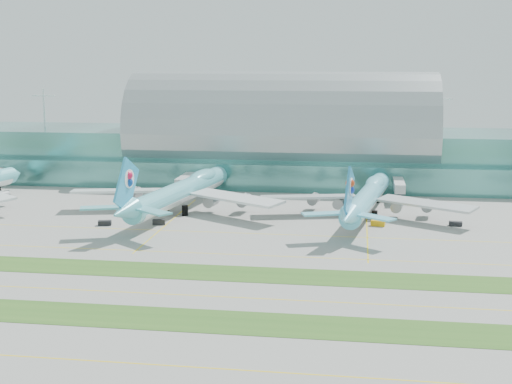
# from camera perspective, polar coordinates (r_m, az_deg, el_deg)

# --- Properties ---
(ground) EXTENTS (700.00, 700.00, 0.00)m
(ground) POSITION_cam_1_polar(r_m,az_deg,el_deg) (161.91, -2.81, -6.72)
(ground) COLOR gray
(ground) RESTS_ON ground
(terminal) EXTENTS (340.00, 69.10, 36.00)m
(terminal) POSITION_cam_1_polar(r_m,az_deg,el_deg) (284.03, 2.14, 3.77)
(terminal) COLOR #3D7A75
(terminal) RESTS_ON ground
(grass_strip_near) EXTENTS (420.00, 12.00, 0.08)m
(grass_strip_near) POSITION_cam_1_polar(r_m,az_deg,el_deg) (136.04, -5.09, -10.18)
(grass_strip_near) COLOR #2D591E
(grass_strip_near) RESTS_ON ground
(grass_strip_far) EXTENTS (420.00, 12.00, 0.08)m
(grass_strip_far) POSITION_cam_1_polar(r_m,az_deg,el_deg) (163.77, -2.67, -6.50)
(grass_strip_far) COLOR #2D591E
(grass_strip_far) RESTS_ON ground
(taxiline_a) EXTENTS (420.00, 0.35, 0.01)m
(taxiline_a) POSITION_cam_1_polar(r_m,az_deg,el_deg) (118.18, -7.38, -13.58)
(taxiline_a) COLOR yellow
(taxiline_a) RESTS_ON ground
(taxiline_b) EXTENTS (420.00, 0.35, 0.01)m
(taxiline_b) POSITION_cam_1_polar(r_m,az_deg,el_deg) (148.88, -3.85, -8.31)
(taxiline_b) COLOR yellow
(taxiline_b) RESTS_ON ground
(taxiline_c) EXTENTS (420.00, 0.35, 0.01)m
(taxiline_c) POSITION_cam_1_polar(r_m,az_deg,el_deg) (178.87, -1.70, -5.01)
(taxiline_c) COLOR yellow
(taxiline_c) RESTS_ON ground
(taxiline_d) EXTENTS (420.00, 0.35, 0.01)m
(taxiline_d) POSITION_cam_1_polar(r_m,az_deg,el_deg) (199.85, -0.62, -3.33)
(taxiline_d) COLOR yellow
(taxiline_d) RESTS_ON ground
(airliner_b) EXTENTS (70.95, 81.37, 22.47)m
(airliner_b) POSITION_cam_1_polar(r_m,az_deg,el_deg) (227.53, -6.01, 0.13)
(airliner_b) COLOR #5ABBC7
(airliner_b) RESTS_ON ground
(airliner_c) EXTENTS (65.48, 75.03, 20.70)m
(airliner_c) POSITION_cam_1_polar(r_m,az_deg,el_deg) (221.98, 8.89, -0.35)
(airliner_c) COLOR #6BD0EC
(airliner_c) RESTS_ON ground
(gse_c) EXTENTS (4.09, 2.68, 1.44)m
(gse_c) POSITION_cam_1_polar(r_m,az_deg,el_deg) (213.77, -12.01, -2.44)
(gse_c) COLOR black
(gse_c) RESTS_ON ground
(gse_d) EXTENTS (4.01, 2.73, 1.56)m
(gse_d) POSITION_cam_1_polar(r_m,az_deg,el_deg) (211.96, -7.78, -2.39)
(gse_d) COLOR black
(gse_d) RESTS_ON ground
(gse_e) EXTENTS (4.35, 2.79, 1.68)m
(gse_e) POSITION_cam_1_polar(r_m,az_deg,el_deg) (211.38, 9.73, -2.47)
(gse_e) COLOR #E09F0D
(gse_e) RESTS_ON ground
(gse_f) EXTENTS (3.87, 2.11, 1.30)m
(gse_f) POSITION_cam_1_polar(r_m,az_deg,el_deg) (216.47, 15.67, -2.46)
(gse_f) COLOR black
(gse_f) RESTS_ON ground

